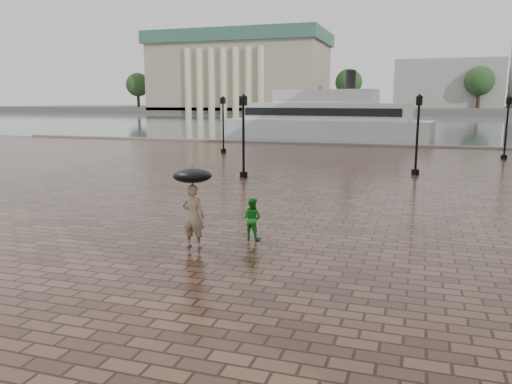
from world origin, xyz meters
The scene contains 11 objects.
ground centered at (0.00, 0.00, 0.00)m, with size 300.00×300.00×0.00m, color #331E17.
harbour_water centered at (0.00, 92.00, 0.00)m, with size 240.00×240.00×0.00m, color #434D52.
quay_edge centered at (0.00, 32.00, 0.00)m, with size 80.00×0.60×0.30m, color slate.
far_shore centered at (0.00, 160.00, 1.00)m, with size 300.00×60.00×2.00m, color #4C4C47.
museum centered at (-55.00, 144.61, 13.91)m, with size 57.00×32.50×26.00m.
far_trees centered at (0.00, 138.00, 9.42)m, with size 188.00×8.00×13.50m.
street_lamps centered at (-1.50, 17.50, 2.33)m, with size 21.44×14.44×4.40m.
adult_pedestrian centered at (-2.89, -3.05, 0.92)m, with size 0.67×0.44×1.85m, color gray.
child_pedestrian centered at (-1.59, -1.66, 0.64)m, with size 0.62×0.48×1.27m, color #1B9527.
ferry_near centered at (-6.64, 38.07, 2.18)m, with size 22.59×7.88×7.25m.
umbrella centered at (-2.89, -3.05, 2.09)m, with size 1.10×1.10×1.19m.
Camera 1 is at (3.13, -15.67, 4.17)m, focal length 35.00 mm.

